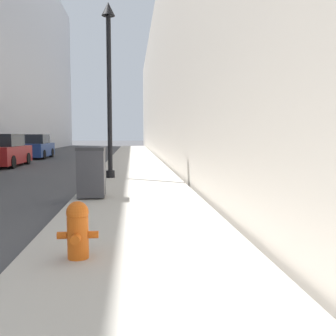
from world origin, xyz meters
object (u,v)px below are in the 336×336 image
object	(u,v)px
trash_bin	(91,172)
lamppost	(109,73)
fire_hydrant	(78,228)
parked_sedan_near	(2,152)
parked_sedan_far	(35,147)

from	to	relation	value
trash_bin	lamppost	bearing A→B (deg)	87.19
fire_hydrant	lamppost	xyz separation A→B (m)	(-0.10, 8.77, 3.28)
parked_sedan_near	trash_bin	bearing A→B (deg)	-62.39
lamppost	fire_hydrant	bearing A→B (deg)	-89.33
parked_sedan_near	parked_sedan_far	world-z (taller)	parked_sedan_near
fire_hydrant	parked_sedan_near	bearing A→B (deg)	111.28
lamppost	parked_sedan_far	bearing A→B (deg)	113.94
fire_hydrant	trash_bin	world-z (taller)	trash_bin
trash_bin	lamppost	size ratio (longest dim) A/B	0.20
trash_bin	lamppost	world-z (taller)	lamppost
parked_sedan_near	fire_hydrant	bearing A→B (deg)	-68.72
trash_bin	parked_sedan_near	size ratio (longest dim) A/B	0.28
lamppost	parked_sedan_near	bearing A→B (deg)	131.62
trash_bin	parked_sedan_far	distance (m)	18.47
fire_hydrant	lamppost	size ratio (longest dim) A/B	0.12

